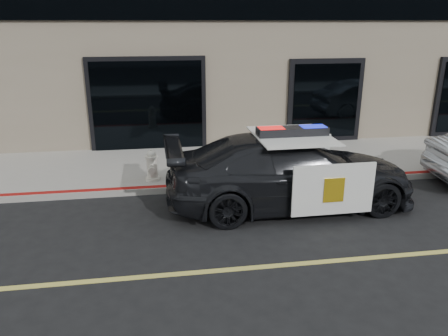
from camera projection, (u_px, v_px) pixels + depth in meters
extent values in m
plane|color=black|center=(212.00, 271.00, 7.04)|extent=(120.00, 120.00, 0.00)
cube|color=gray|center=(187.00, 166.00, 11.93)|extent=(60.00, 3.50, 0.15)
imported|color=black|center=(290.00, 171.00, 9.35)|extent=(2.28, 5.38, 1.55)
cube|color=white|center=(333.00, 190.00, 8.41)|extent=(1.65, 0.06, 1.03)
cube|color=white|center=(297.00, 156.00, 10.48)|extent=(1.65, 0.06, 1.03)
cube|color=white|center=(292.00, 136.00, 9.10)|extent=(1.57, 1.87, 0.03)
cube|color=gold|center=(334.00, 190.00, 8.38)|extent=(0.41, 0.02, 0.49)
cube|color=black|center=(292.00, 131.00, 9.07)|extent=(1.49, 0.40, 0.18)
cube|color=red|center=(271.00, 132.00, 9.00)|extent=(0.52, 0.34, 0.17)
cube|color=#0C19CC|center=(313.00, 130.00, 9.14)|extent=(0.52, 0.34, 0.17)
cylinder|color=silver|center=(153.00, 179.00, 10.62)|extent=(0.35, 0.35, 0.08)
cylinder|color=silver|center=(152.00, 168.00, 10.53)|extent=(0.26, 0.26, 0.49)
cylinder|color=silver|center=(152.00, 157.00, 10.44)|extent=(0.30, 0.30, 0.06)
sphere|color=silver|center=(151.00, 155.00, 10.42)|extent=(0.23, 0.23, 0.23)
cylinder|color=silver|center=(151.00, 151.00, 10.39)|extent=(0.07, 0.07, 0.07)
cylinder|color=silver|center=(152.00, 163.00, 10.66)|extent=(0.13, 0.12, 0.13)
cylinder|color=silver|center=(152.00, 167.00, 10.35)|extent=(0.13, 0.12, 0.13)
cylinder|color=silver|center=(152.00, 170.00, 10.34)|extent=(0.17, 0.14, 0.17)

